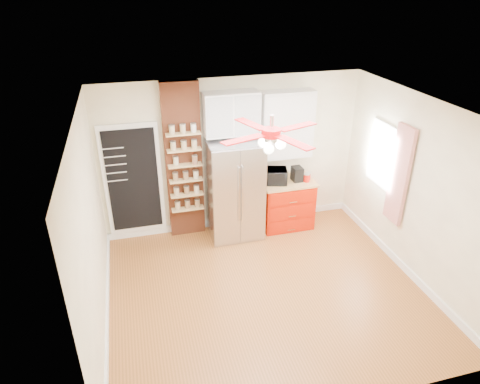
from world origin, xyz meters
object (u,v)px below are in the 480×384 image
object	(u,v)px
toaster_oven	(273,176)
pantry_jar_oats	(176,161)
fridge	(235,190)
coffee_maker	(297,174)
canister_left	(307,178)
red_cabinet	(286,203)
ceiling_fan	(271,133)

from	to	relation	value
toaster_oven	pantry_jar_oats	size ratio (longest dim) A/B	3.56
fridge	coffee_maker	world-z (taller)	fridge
fridge	canister_left	xyz separation A→B (m)	(1.28, -0.06, 0.09)
coffee_maker	red_cabinet	bearing A→B (deg)	168.32
fridge	pantry_jar_oats	xyz separation A→B (m)	(-0.94, 0.18, 0.56)
red_cabinet	pantry_jar_oats	bearing A→B (deg)	176.19
fridge	ceiling_fan	distance (m)	2.25
red_cabinet	fridge	bearing A→B (deg)	-177.05
pantry_jar_oats	red_cabinet	bearing A→B (deg)	-3.81
ceiling_fan	pantry_jar_oats	world-z (taller)	ceiling_fan
ceiling_fan	canister_left	size ratio (longest dim) A/B	10.33
canister_left	ceiling_fan	bearing A→B (deg)	-128.14
red_cabinet	toaster_oven	world-z (taller)	toaster_oven
coffee_maker	pantry_jar_oats	xyz separation A→B (m)	(-2.07, 0.16, 0.41)
ceiling_fan	coffee_maker	bearing A→B (deg)	56.77
fridge	ceiling_fan	size ratio (longest dim) A/B	1.25
canister_left	fridge	bearing A→B (deg)	177.30
canister_left	pantry_jar_oats	distance (m)	2.29
red_cabinet	ceiling_fan	size ratio (longest dim) A/B	0.67
ceiling_fan	pantry_jar_oats	xyz separation A→B (m)	(-0.99, 1.81, -0.99)
fridge	red_cabinet	bearing A→B (deg)	2.95
ceiling_fan	canister_left	distance (m)	2.47
toaster_oven	canister_left	distance (m)	0.60
fridge	red_cabinet	size ratio (longest dim) A/B	1.86
fridge	pantry_jar_oats	size ratio (longest dim) A/B	13.40
toaster_oven	ceiling_fan	bearing A→B (deg)	-96.44
red_cabinet	coffee_maker	size ratio (longest dim) A/B	3.69
coffee_maker	pantry_jar_oats	bearing A→B (deg)	174.12
fridge	red_cabinet	world-z (taller)	fridge
ceiling_fan	coffee_maker	distance (m)	2.42
toaster_oven	canister_left	bearing A→B (deg)	4.46
toaster_oven	pantry_jar_oats	bearing A→B (deg)	-169.87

